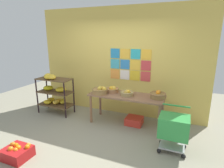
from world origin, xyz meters
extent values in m
plane|color=gray|center=(0.00, 0.00, 0.00)|extent=(9.25, 9.25, 0.00)
cube|color=#D9BA54|center=(0.00, 1.65, 1.40)|extent=(4.55, 0.06, 2.80)
cube|color=#267FB9|center=(-0.08, 1.62, 1.63)|extent=(0.25, 0.01, 0.25)
cube|color=gold|center=(0.20, 1.62, 1.63)|extent=(0.25, 0.01, 0.25)
cube|color=#2CAABA|center=(0.47, 1.62, 1.63)|extent=(0.25, 0.01, 0.25)
cube|color=yellow|center=(0.75, 1.62, 1.63)|extent=(0.25, 0.01, 0.25)
cube|color=#3CA2B9|center=(-0.08, 1.62, 1.36)|extent=(0.25, 0.01, 0.25)
cube|color=#2F7DC1|center=(0.20, 1.62, 1.36)|extent=(0.25, 0.01, 0.25)
cube|color=yellow|center=(0.47, 1.62, 1.36)|extent=(0.25, 0.01, 0.25)
cube|color=#CA3A3F|center=(0.75, 1.62, 1.36)|extent=(0.25, 0.01, 0.25)
cube|color=orange|center=(-0.08, 1.62, 1.09)|extent=(0.25, 0.01, 0.25)
cube|color=silver|center=(0.20, 1.62, 1.09)|extent=(0.25, 0.01, 0.25)
cube|color=gold|center=(0.47, 1.62, 1.09)|extent=(0.25, 0.01, 0.25)
cube|color=#CB403E|center=(0.75, 1.62, 1.09)|extent=(0.25, 0.01, 0.25)
cylinder|color=black|center=(-2.02, 0.76, 0.48)|extent=(0.04, 0.04, 0.97)
cylinder|color=black|center=(-1.11, 0.76, 0.48)|extent=(0.04, 0.04, 0.97)
cylinder|color=black|center=(-2.02, 1.16, 0.48)|extent=(0.04, 0.04, 0.97)
cylinder|color=black|center=(-1.11, 1.16, 0.48)|extent=(0.04, 0.04, 0.97)
cube|color=brown|center=(-1.57, 0.96, 0.24)|extent=(0.95, 0.44, 0.03)
ellipsoid|color=yellow|center=(-1.78, 0.86, 0.31)|extent=(0.23, 0.16, 0.12)
ellipsoid|color=yellow|center=(-1.54, 0.98, 0.32)|extent=(0.16, 0.30, 0.14)
ellipsoid|color=yellow|center=(-1.43, 1.07, 0.31)|extent=(0.25, 0.31, 0.12)
ellipsoid|color=yellow|center=(-1.78, 1.01, 0.32)|extent=(0.26, 0.26, 0.14)
cube|color=brown|center=(-1.57, 0.96, 0.60)|extent=(0.95, 0.44, 0.02)
ellipsoid|color=yellow|center=(-1.82, 0.98, 0.68)|extent=(0.32, 0.29, 0.13)
ellipsoid|color=gold|center=(-1.39, 0.98, 0.68)|extent=(0.33, 0.29, 0.14)
cube|color=brown|center=(-1.57, 0.96, 0.96)|extent=(0.95, 0.44, 0.02)
ellipsoid|color=yellow|center=(-1.74, 0.93, 1.04)|extent=(0.25, 0.32, 0.13)
ellipsoid|color=yellow|center=(-1.54, 0.85, 1.04)|extent=(0.30, 0.23, 0.14)
ellipsoid|color=yellow|center=(-1.64, 0.85, 1.03)|extent=(0.29, 0.26, 0.13)
cube|color=#855E44|center=(0.44, 1.06, 0.71)|extent=(1.75, 0.64, 0.04)
cylinder|color=#8A5F41|center=(-0.38, 0.80, 0.35)|extent=(0.06, 0.06, 0.69)
cylinder|color=brown|center=(1.25, 0.80, 0.35)|extent=(0.06, 0.06, 0.69)
cylinder|color=#895C49|center=(-0.38, 1.32, 0.35)|extent=(0.06, 0.06, 0.69)
cylinder|color=#876346|center=(1.25, 1.32, 0.35)|extent=(0.06, 0.06, 0.69)
cylinder|color=olive|center=(1.15, 1.09, 0.79)|extent=(0.33, 0.33, 0.11)
torus|color=olive|center=(1.15, 1.09, 0.84)|extent=(0.36, 0.36, 0.03)
sphere|color=orange|center=(1.15, 1.09, 0.86)|extent=(0.08, 0.08, 0.08)
sphere|color=orange|center=(1.13, 1.21, 0.85)|extent=(0.08, 0.08, 0.08)
sphere|color=orange|center=(1.16, 1.18, 0.86)|extent=(0.08, 0.08, 0.08)
sphere|color=orange|center=(1.15, 1.09, 0.85)|extent=(0.08, 0.08, 0.08)
sphere|color=orange|center=(1.15, 1.11, 0.86)|extent=(0.09, 0.09, 0.09)
cylinder|color=#A38A53|center=(0.46, 1.01, 0.78)|extent=(0.29, 0.29, 0.08)
torus|color=#9C8653|center=(0.46, 1.01, 0.82)|extent=(0.32, 0.32, 0.02)
sphere|color=gold|center=(0.50, 0.99, 0.84)|extent=(0.09, 0.09, 0.09)
sphere|color=gold|center=(0.46, 0.97, 0.83)|extent=(0.09, 0.09, 0.09)
sphere|color=gold|center=(0.46, 1.01, 0.83)|extent=(0.09, 0.09, 0.09)
cylinder|color=#A7764E|center=(0.04, 1.14, 0.78)|extent=(0.31, 0.31, 0.09)
torus|color=#A37948|center=(0.04, 1.14, 0.82)|extent=(0.34, 0.34, 0.03)
sphere|color=gold|center=(0.03, 1.10, 0.84)|extent=(0.10, 0.10, 0.10)
sphere|color=gold|center=(0.03, 1.14, 0.83)|extent=(0.10, 0.10, 0.10)
sphere|color=gold|center=(0.10, 1.11, 0.84)|extent=(0.10, 0.10, 0.10)
sphere|color=gold|center=(0.03, 1.23, 0.83)|extent=(0.08, 0.08, 0.08)
cylinder|color=olive|center=(-0.19, 0.92, 0.79)|extent=(0.36, 0.36, 0.11)
torus|color=olive|center=(-0.19, 0.92, 0.84)|extent=(0.38, 0.38, 0.02)
sphere|color=gold|center=(-0.07, 0.91, 0.86)|extent=(0.10, 0.10, 0.10)
sphere|color=gold|center=(-0.15, 0.98, 0.86)|extent=(0.08, 0.08, 0.08)
sphere|color=gold|center=(-0.17, 0.88, 0.87)|extent=(0.11, 0.11, 0.11)
cube|color=red|center=(0.63, 1.10, 0.09)|extent=(0.39, 0.35, 0.18)
cube|color=#AE181A|center=(-0.90, -0.92, 0.10)|extent=(0.45, 0.39, 0.19)
sphere|color=orange|center=(-1.08, -0.87, 0.19)|extent=(0.07, 0.07, 0.07)
sphere|color=orange|center=(-0.97, -0.87, 0.20)|extent=(0.08, 0.08, 0.08)
sphere|color=orange|center=(-0.74, -0.84, 0.21)|extent=(0.08, 0.08, 0.08)
sphere|color=orange|center=(-0.88, -0.96, 0.19)|extent=(0.08, 0.08, 0.08)
sphere|color=orange|center=(-1.05, -0.86, 0.20)|extent=(0.08, 0.08, 0.08)
sphere|color=orange|center=(-0.88, -0.91, 0.20)|extent=(0.10, 0.10, 0.10)
sphere|color=orange|center=(-0.97, -0.99, 0.20)|extent=(0.09, 0.09, 0.09)
sphere|color=orange|center=(-0.77, -0.78, 0.20)|extent=(0.08, 0.08, 0.08)
sphere|color=black|center=(1.36, 0.18, 0.04)|extent=(0.08, 0.08, 0.08)
sphere|color=black|center=(1.78, 0.18, 0.04)|extent=(0.08, 0.08, 0.08)
sphere|color=black|center=(1.36, 0.49, 0.04)|extent=(0.08, 0.08, 0.08)
sphere|color=black|center=(1.78, 0.49, 0.04)|extent=(0.08, 0.08, 0.08)
cube|color=#A5A8AD|center=(1.57, 0.34, 0.10)|extent=(0.44, 0.34, 0.03)
cube|color=green|center=(1.57, 0.34, 0.50)|extent=(0.52, 0.42, 0.38)
cylinder|color=green|center=(1.57, 0.57, 0.81)|extent=(0.50, 0.03, 0.03)
camera|label=1|loc=(1.70, -2.88, 2.08)|focal=29.61mm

